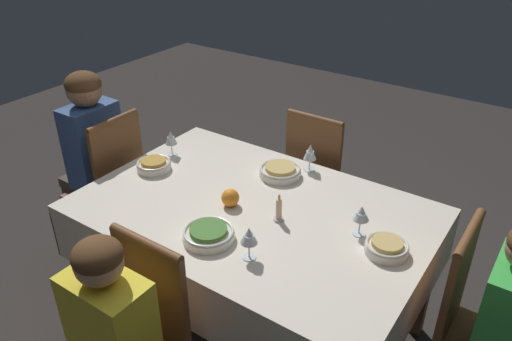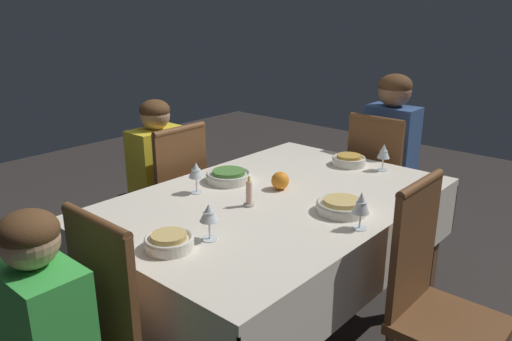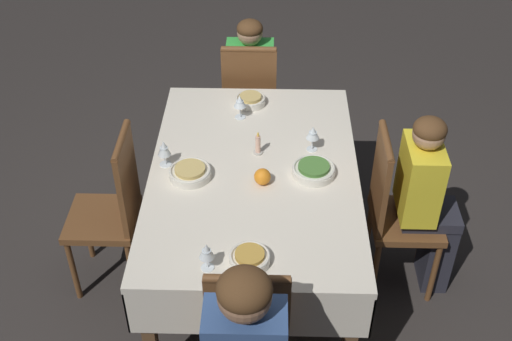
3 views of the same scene
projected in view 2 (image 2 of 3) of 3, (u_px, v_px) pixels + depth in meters
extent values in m
plane|color=#332D2B|center=(272.00, 341.00, 2.45)|extent=(8.00, 8.00, 0.00)
cube|color=silver|center=(274.00, 201.00, 2.22)|extent=(1.58, 1.05, 0.04)
cube|color=silver|center=(196.00, 202.00, 2.59)|extent=(1.58, 0.01, 0.25)
cube|color=silver|center=(378.00, 268.00, 1.94)|extent=(1.58, 0.01, 0.25)
cube|color=silver|center=(362.00, 186.00, 2.83)|extent=(0.01, 1.05, 0.25)
cube|color=silver|center=(128.00, 304.00, 1.70)|extent=(0.01, 1.05, 0.25)
cube|color=brown|center=(290.00, 207.00, 3.14)|extent=(0.06, 0.06, 0.72)
cube|color=brown|center=(82.00, 305.00, 2.11)|extent=(0.06, 0.06, 0.72)
cube|color=brown|center=(431.00, 252.00, 2.57)|extent=(0.06, 0.06, 0.72)
cube|color=brown|center=(384.00, 197.00, 3.08)|extent=(0.37, 0.37, 0.04)
cube|color=brown|center=(374.00, 161.00, 2.88)|extent=(0.03, 0.34, 0.50)
cylinder|color=brown|center=(377.00, 119.00, 2.80)|extent=(0.04, 0.33, 0.04)
cylinder|color=brown|center=(415.00, 230.00, 3.17)|extent=(0.03, 0.03, 0.42)
cylinder|color=brown|center=(371.00, 217.00, 3.36)|extent=(0.03, 0.03, 0.42)
cylinder|color=brown|center=(392.00, 247.00, 2.94)|extent=(0.03, 0.03, 0.42)
cylinder|color=brown|center=(346.00, 232.00, 3.14)|extent=(0.03, 0.03, 0.42)
cube|color=brown|center=(164.00, 214.00, 2.83)|extent=(0.37, 0.37, 0.04)
cube|color=brown|center=(182.00, 175.00, 2.64)|extent=(0.34, 0.03, 0.50)
cylinder|color=brown|center=(179.00, 130.00, 2.56)|extent=(0.33, 0.04, 0.04)
cylinder|color=brown|center=(170.00, 234.00, 3.11)|extent=(0.03, 0.03, 0.42)
cylinder|color=brown|center=(128.00, 252.00, 2.89)|extent=(0.03, 0.03, 0.42)
cylinder|color=brown|center=(205.00, 249.00, 2.91)|extent=(0.03, 0.03, 0.42)
cylinder|color=brown|center=(162.00, 270.00, 2.69)|extent=(0.03, 0.03, 0.42)
cube|color=brown|center=(103.00, 295.00, 1.55)|extent=(0.03, 0.34, 0.50)
cylinder|color=brown|center=(95.00, 222.00, 1.47)|extent=(0.04, 0.33, 0.04)
cube|color=brown|center=(450.00, 326.00, 1.84)|extent=(0.37, 0.37, 0.04)
cube|color=brown|center=(414.00, 247.00, 1.86)|extent=(0.34, 0.03, 0.50)
cylinder|color=brown|center=(421.00, 184.00, 1.78)|extent=(0.33, 0.04, 0.04)
cylinder|color=brown|center=(421.00, 341.00, 2.12)|extent=(0.03, 0.03, 0.42)
cube|color=#4C4233|center=(395.00, 219.00, 3.29)|extent=(0.14, 0.22, 0.46)
cube|color=#4C4233|center=(393.00, 185.00, 3.14)|extent=(0.31, 0.24, 0.06)
cube|color=#38568E|center=(390.00, 146.00, 3.00)|extent=(0.18, 0.30, 0.48)
sphere|color=#9E7051|center=(395.00, 91.00, 2.89)|extent=(0.19, 0.19, 0.19)
ellipsoid|color=brown|center=(395.00, 85.00, 2.88)|extent=(0.19, 0.19, 0.13)
cube|color=#282833|center=(146.00, 238.00, 3.02)|extent=(0.23, 0.14, 0.46)
cube|color=#282833|center=(152.00, 201.00, 2.88)|extent=(0.24, 0.31, 0.06)
cube|color=yellow|center=(158.00, 165.00, 2.76)|extent=(0.30, 0.18, 0.41)
sphere|color=tan|center=(155.00, 115.00, 2.67)|extent=(0.16, 0.16, 0.16)
ellipsoid|color=brown|center=(155.00, 110.00, 2.66)|extent=(0.16, 0.16, 0.11)
cube|color=green|center=(43.00, 324.00, 1.41)|extent=(0.18, 0.30, 0.37)
sphere|color=tan|center=(29.00, 240.00, 1.33)|extent=(0.16, 0.16, 0.16)
ellipsoid|color=brown|center=(28.00, 231.00, 1.32)|extent=(0.16, 0.16, 0.11)
cylinder|color=silver|center=(349.00, 162.00, 2.66)|extent=(0.18, 0.18, 0.04)
torus|color=silver|center=(349.00, 158.00, 2.65)|extent=(0.17, 0.17, 0.01)
cylinder|color=gold|center=(349.00, 157.00, 2.65)|extent=(0.13, 0.13, 0.02)
cylinder|color=white|center=(382.00, 170.00, 2.58)|extent=(0.06, 0.06, 0.00)
cylinder|color=white|center=(383.00, 164.00, 2.57)|extent=(0.01, 0.01, 0.06)
cone|color=white|center=(384.00, 151.00, 2.55)|extent=(0.06, 0.06, 0.07)
cylinder|color=white|center=(384.00, 154.00, 2.55)|extent=(0.04, 0.04, 0.03)
cylinder|color=silver|center=(229.00, 178.00, 2.41)|extent=(0.22, 0.22, 0.04)
torus|color=silver|center=(229.00, 173.00, 2.40)|extent=(0.21, 0.21, 0.01)
cylinder|color=#4C7F38|center=(229.00, 172.00, 2.40)|extent=(0.16, 0.16, 0.02)
cylinder|color=white|center=(197.00, 192.00, 2.27)|extent=(0.06, 0.06, 0.00)
cylinder|color=white|center=(197.00, 184.00, 2.26)|extent=(0.01, 0.01, 0.07)
cone|color=white|center=(196.00, 170.00, 2.23)|extent=(0.07, 0.07, 0.07)
cylinder|color=white|center=(196.00, 173.00, 2.24)|extent=(0.04, 0.04, 0.03)
cylinder|color=silver|center=(169.00, 244.00, 1.74)|extent=(0.17, 0.17, 0.04)
torus|color=silver|center=(169.00, 238.00, 1.73)|extent=(0.17, 0.17, 0.01)
cylinder|color=tan|center=(169.00, 236.00, 1.73)|extent=(0.13, 0.13, 0.02)
cylinder|color=white|center=(210.00, 239.00, 1.81)|extent=(0.06, 0.06, 0.00)
cylinder|color=white|center=(209.00, 230.00, 1.80)|extent=(0.01, 0.01, 0.07)
cone|color=white|center=(209.00, 212.00, 1.78)|extent=(0.07, 0.07, 0.07)
cylinder|color=white|center=(209.00, 216.00, 1.78)|extent=(0.04, 0.04, 0.03)
cylinder|color=silver|center=(342.00, 208.00, 2.05)|extent=(0.21, 0.21, 0.04)
torus|color=silver|center=(342.00, 203.00, 2.04)|extent=(0.21, 0.21, 0.01)
cylinder|color=tan|center=(342.00, 202.00, 2.04)|extent=(0.15, 0.15, 0.02)
cylinder|color=white|center=(359.00, 228.00, 1.90)|extent=(0.06, 0.06, 0.00)
cylinder|color=white|center=(360.00, 220.00, 1.89)|extent=(0.01, 0.01, 0.06)
cone|color=white|center=(361.00, 202.00, 1.87)|extent=(0.07, 0.07, 0.08)
cylinder|color=white|center=(361.00, 207.00, 1.87)|extent=(0.04, 0.04, 0.04)
cylinder|color=beige|center=(249.00, 205.00, 2.12)|extent=(0.05, 0.05, 0.01)
cylinder|color=beige|center=(249.00, 193.00, 2.10)|extent=(0.03, 0.03, 0.10)
ellipsoid|color=#F9C64C|center=(249.00, 179.00, 2.08)|extent=(0.01, 0.01, 0.03)
sphere|color=orange|center=(280.00, 181.00, 2.30)|extent=(0.08, 0.08, 0.08)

